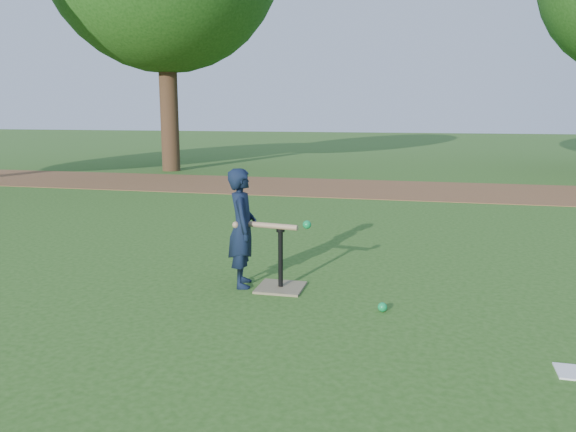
# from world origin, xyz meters

# --- Properties ---
(ground) EXTENTS (80.00, 80.00, 0.00)m
(ground) POSITION_xyz_m (0.00, 0.00, 0.00)
(ground) COLOR #285116
(ground) RESTS_ON ground
(dirt_strip) EXTENTS (24.00, 3.00, 0.01)m
(dirt_strip) POSITION_xyz_m (0.00, 7.50, 0.01)
(dirt_strip) COLOR brown
(dirt_strip) RESTS_ON ground
(child) EXTENTS (0.39, 0.48, 1.14)m
(child) POSITION_xyz_m (-0.72, 0.33, 0.57)
(child) COLOR black
(child) RESTS_ON ground
(wiffle_ball_ground) EXTENTS (0.08, 0.08, 0.08)m
(wiffle_ball_ground) POSITION_xyz_m (0.65, -0.09, 0.04)
(wiffle_ball_ground) COLOR #0C8C42
(wiffle_ball_ground) RESTS_ON ground
(batting_tee) EXTENTS (0.43, 0.43, 0.61)m
(batting_tee) POSITION_xyz_m (-0.34, 0.31, 0.11)
(batting_tee) COLOR #7D6F4F
(batting_tee) RESTS_ON ground
(swing_action) EXTENTS (0.73, 0.22, 0.08)m
(swing_action) POSITION_xyz_m (-0.41, 0.31, 0.61)
(swing_action) COLOR tan
(swing_action) RESTS_ON ground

